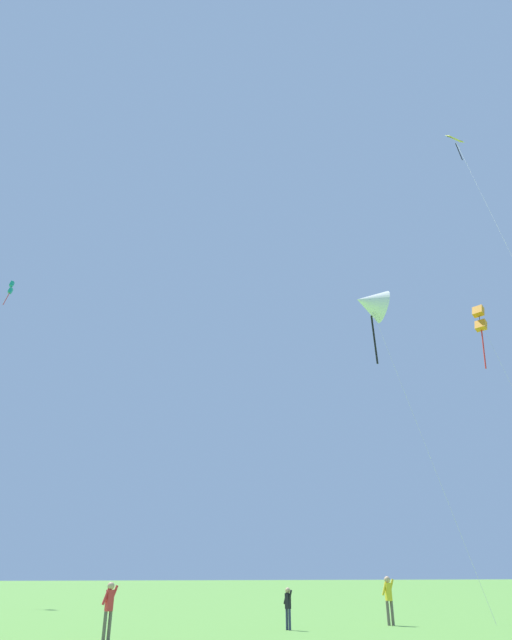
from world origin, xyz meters
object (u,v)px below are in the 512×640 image
kite_white_distant (370,303)px  person_child_small (288,604)px  kite_yellow_diamond (465,161)px  person_with_spool (109,605)px  kite_orange_box (480,321)px  kite_teal_box (9,291)px  person_near_tree (389,595)px

kite_white_distant → person_child_small: (-7.51, -5.20, -15.36)m
kite_yellow_diamond → person_with_spool: size_ratio=18.82×
kite_orange_box → kite_teal_box: bearing=148.1°
kite_teal_box → person_child_small: 38.69m
person_with_spool → person_near_tree: bearing=11.3°
kite_yellow_diamond → person_child_small: bearing=-171.8°
kite_teal_box → person_child_small: (15.32, -26.74, -23.39)m
kite_white_distant → person_with_spool: size_ratio=11.34×
kite_orange_box → kite_teal_box: size_ratio=0.72×
person_with_spool → person_child_small: bearing=13.6°
kite_orange_box → person_child_small: bearing=-157.7°
person_child_small → person_near_tree: size_ratio=0.79×
person_child_small → person_with_spool: (-6.19, -1.50, 0.13)m
kite_white_distant → kite_teal_box: bearing=136.7°
kite_yellow_diamond → person_near_tree: bearing=-171.7°
kite_teal_box → person_child_small: bearing=-60.2°
kite_teal_box → person_child_small: kite_teal_box is taller
person_child_small → person_with_spool: 6.37m
kite_orange_box → kite_white_distant: bearing=-169.8°
kite_yellow_diamond → person_with_spool: 31.80m
kite_yellow_diamond → person_near_tree: size_ratio=17.17×
kite_teal_box → person_with_spool: 37.72m
kite_white_distant → kite_orange_box: bearing=10.2°
person_child_small → person_near_tree: (4.33, 0.60, 0.21)m
person_child_small → person_near_tree: 4.37m
kite_teal_box → person_near_tree: kite_teal_box is taller
person_child_small → kite_white_distant: bearing=34.7°
person_with_spool → person_near_tree: size_ratio=0.91×
kite_teal_box → person_near_tree: bearing=-53.1°
kite_white_distant → person_with_spool: bearing=-154.0°
kite_orange_box → person_with_spool: 29.19m
kite_orange_box → person_with_spool: (-22.85, -8.34, -16.13)m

